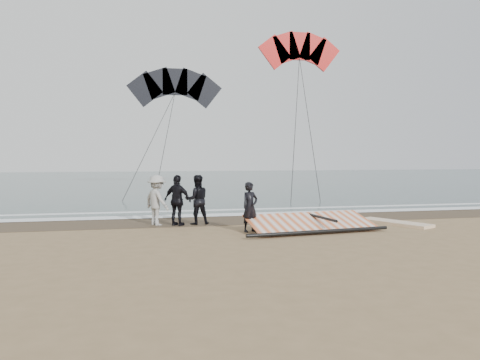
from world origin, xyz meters
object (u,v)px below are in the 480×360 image
at_px(man_main, 250,207).
at_px(board_white, 395,223).
at_px(board_cream, 279,218).
at_px(sail_rig, 308,225).

distance_m(man_main, board_white, 5.52).
height_order(man_main, board_cream, man_main).
height_order(board_cream, sail_rig, sail_rig).
bearing_deg(sail_rig, board_white, 10.72).
xyz_separation_m(man_main, board_cream, (1.79, 2.68, -0.75)).
relative_size(board_cream, sail_rig, 0.50).
xyz_separation_m(man_main, sail_rig, (1.90, -0.16, -0.60)).
height_order(man_main, sail_rig, man_main).
height_order(man_main, board_white, man_main).
bearing_deg(board_cream, board_white, 6.17).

